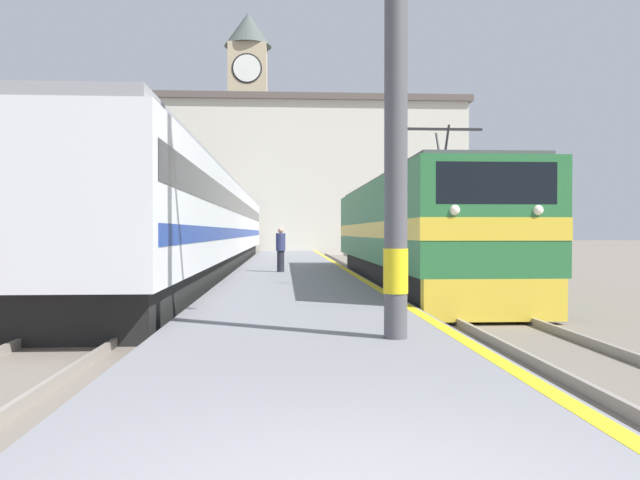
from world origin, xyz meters
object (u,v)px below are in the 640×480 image
object	(u,v)px
passenger_train	(209,225)
person_on_platform	(281,249)
catenary_mast	(401,30)
clock_tower	(248,124)
locomotive_train	(410,233)

from	to	relation	value
passenger_train	person_on_platform	bearing A→B (deg)	-60.63
catenary_mast	person_on_platform	size ratio (longest dim) A/B	5.27
passenger_train	clock_tower	size ratio (longest dim) A/B	1.58
clock_tower	catenary_mast	bearing A→B (deg)	-84.68
locomotive_train	person_on_platform	distance (m)	4.99
passenger_train	person_on_platform	world-z (taller)	passenger_train
passenger_train	clock_tower	world-z (taller)	clock_tower
catenary_mast	locomotive_train	bearing A→B (deg)	77.82
person_on_platform	catenary_mast	bearing A→B (deg)	-83.20
locomotive_train	catenary_mast	world-z (taller)	catenary_mast
person_on_platform	clock_tower	xyz separation A→B (m)	(-3.52, 41.75, 11.66)
catenary_mast	clock_tower	size ratio (longest dim) A/B	0.35
locomotive_train	catenary_mast	xyz separation A→B (m)	(-2.42, -11.24, 2.71)
passenger_train	person_on_platform	size ratio (longest dim) A/B	24.00
person_on_platform	locomotive_train	bearing A→B (deg)	-34.24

